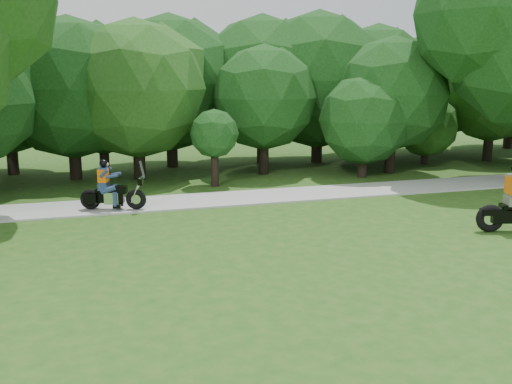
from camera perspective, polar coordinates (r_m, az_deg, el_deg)
ground at (r=12.51m, az=12.35°, el=-7.92°), size 100.00×100.00×0.00m
walkway at (r=19.59m, az=0.84°, el=-0.45°), size 60.00×2.20×0.06m
tree_line at (r=25.67m, az=-2.69°, el=10.39°), size 40.63×12.09×7.51m
touring_motorcycle at (r=18.04m, az=-14.52°, el=0.06°), size 2.00×1.04×1.56m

